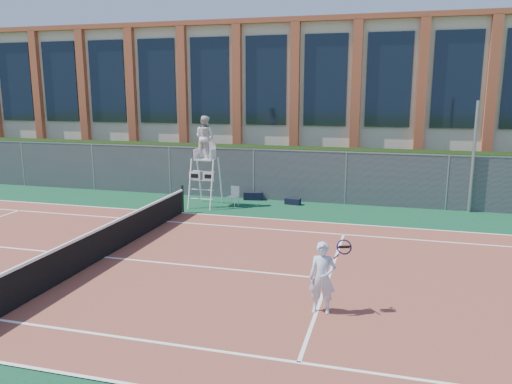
% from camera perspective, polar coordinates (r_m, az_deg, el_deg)
% --- Properties ---
extents(ground, '(120.00, 120.00, 0.00)m').
position_cam_1_polar(ground, '(15.05, -16.92, -7.25)').
color(ground, '#233814').
extents(apron, '(36.00, 20.00, 0.01)m').
position_cam_1_polar(apron, '(15.86, -15.01, -6.16)').
color(apron, '#0D3B27').
rests_on(apron, ground).
extents(tennis_court, '(23.77, 10.97, 0.02)m').
position_cam_1_polar(tennis_court, '(15.05, -16.92, -7.18)').
color(tennis_court, brown).
rests_on(tennis_court, apron).
extents(tennis_net, '(0.10, 11.30, 1.10)m').
position_cam_1_polar(tennis_net, '(14.89, -17.04, -5.29)').
color(tennis_net, black).
rests_on(tennis_net, ground).
extents(fence, '(40.00, 0.06, 2.20)m').
position_cam_1_polar(fence, '(22.50, -5.19, 2.22)').
color(fence, '#595E60').
rests_on(fence, ground).
extents(hedge, '(40.00, 1.40, 2.20)m').
position_cam_1_polar(hedge, '(23.61, -4.18, 2.68)').
color(hedge, black).
rests_on(hedge, ground).
extents(building, '(45.00, 10.60, 8.22)m').
position_cam_1_polar(building, '(30.95, 0.69, 10.46)').
color(building, beige).
rests_on(building, ground).
extents(steel_pole, '(0.12, 0.12, 4.35)m').
position_cam_1_polar(steel_pole, '(21.08, 23.58, 3.64)').
color(steel_pole, '#9EA0A5').
rests_on(steel_pole, ground).
extents(umpire_chair, '(1.05, 1.62, 3.77)m').
position_cam_1_polar(umpire_chair, '(20.51, -5.86, 5.97)').
color(umpire_chair, white).
rests_on(umpire_chair, ground).
extents(plastic_chair, '(0.46, 0.46, 0.82)m').
position_cam_1_polar(plastic_chair, '(20.71, -2.53, -0.27)').
color(plastic_chair, silver).
rests_on(plastic_chair, apron).
extents(sports_bag_near, '(0.84, 0.44, 0.34)m').
position_cam_1_polar(sports_bag_near, '(21.86, -0.36, -0.45)').
color(sports_bag_near, black).
rests_on(sports_bag_near, apron).
extents(sports_bag_far, '(0.68, 0.37, 0.26)m').
position_cam_1_polar(sports_bag_far, '(21.04, 4.22, -1.07)').
color(sports_bag_far, black).
rests_on(sports_bag_far, apron).
extents(tennis_player, '(0.90, 0.62, 1.59)m').
position_cam_1_polar(tennis_player, '(10.84, 7.62, -9.65)').
color(tennis_player, silver).
rests_on(tennis_player, tennis_court).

